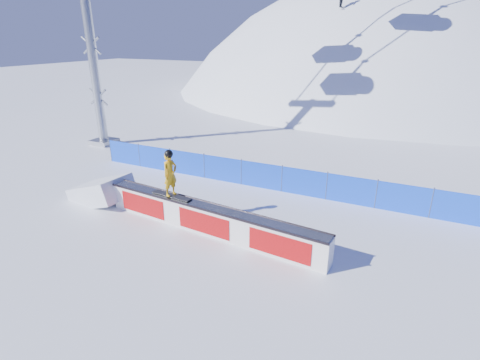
% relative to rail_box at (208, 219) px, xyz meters
% --- Properties ---
extents(ground, '(160.00, 160.00, 0.00)m').
position_rel_rail_box_xyz_m(ground, '(2.05, 0.18, -0.52)').
color(ground, white).
rests_on(ground, ground).
extents(snow_hill, '(64.00, 64.00, 64.00)m').
position_rel_rail_box_xyz_m(snow_hill, '(2.05, 42.18, -18.52)').
color(snow_hill, white).
rests_on(snow_hill, ground).
extents(safety_fence, '(22.05, 0.05, 1.30)m').
position_rel_rail_box_xyz_m(safety_fence, '(2.05, 4.68, 0.08)').
color(safety_fence, blue).
rests_on(safety_fence, ground).
extents(rail_box, '(8.88, 1.45, 1.06)m').
position_rel_rail_box_xyz_m(rail_box, '(0.00, 0.00, 0.00)').
color(rail_box, white).
rests_on(rail_box, ground).
extents(snow_ramp, '(2.78, 1.89, 1.65)m').
position_rel_rail_box_xyz_m(snow_ramp, '(-5.51, 0.52, -0.52)').
color(snow_ramp, white).
rests_on(snow_ramp, ground).
extents(snowboarder, '(1.70, 0.67, 1.76)m').
position_rel_rail_box_xyz_m(snowboarder, '(-1.62, 0.15, 1.40)').
color(snowboarder, black).
rests_on(snowboarder, rail_box).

